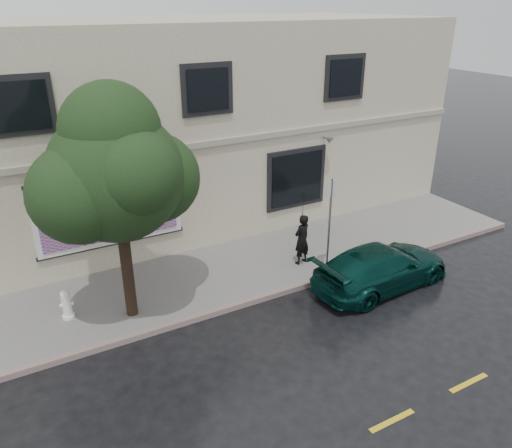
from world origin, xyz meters
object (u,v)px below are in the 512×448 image
pedestrian (302,239)px  street_tree (116,176)px  fire_hydrant (67,304)px  car (382,267)px

pedestrian → street_tree: (-5.34, -0.17, 2.95)m
fire_hydrant → pedestrian: bearing=7.7°
car → pedestrian: bearing=30.1°
street_tree → fire_hydrant: street_tree is taller
pedestrian → street_tree: 6.11m
car → pedestrian: 2.49m
pedestrian → fire_hydrant: pedestrian is taller
pedestrian → street_tree: street_tree is taller
street_tree → fire_hydrant: size_ratio=6.58×
car → pedestrian: (-1.37, 2.05, 0.32)m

